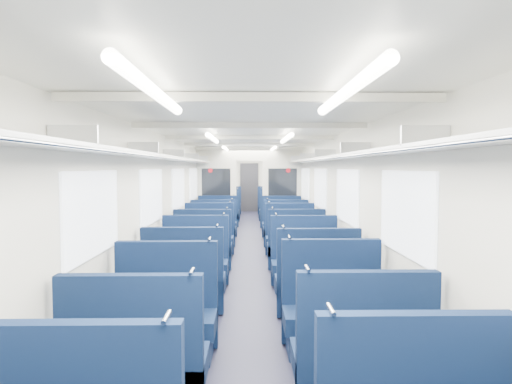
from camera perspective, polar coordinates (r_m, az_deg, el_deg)
name	(u,v)px	position (r m, az deg, el deg)	size (l,w,h in m)	color
floor	(250,255)	(9.21, -0.86, -8.21)	(2.80, 18.00, 0.01)	black
ceiling	(249,142)	(9.04, -0.87, 6.56)	(2.80, 18.00, 0.01)	silver
wall_left	(182,199)	(9.15, -9.66, -0.89)	(0.02, 18.00, 2.35)	beige
dado_left	(183,238)	(9.25, -9.52, -6.00)	(0.03, 17.90, 0.70)	#0F1B33
wall_right	(316,199)	(9.16, 7.94, -0.88)	(0.02, 18.00, 2.35)	beige
dado_right	(315,238)	(9.25, 7.80, -5.98)	(0.03, 17.90, 0.70)	#0F1B33
wall_far	(249,183)	(18.03, -0.89, 1.17)	(2.80, 0.02, 2.35)	beige
luggage_rack_left	(191,160)	(9.10, -8.54, 4.12)	(0.36, 17.40, 0.18)	#B2B5BA
luggage_rack_right	(308,160)	(9.11, 6.81, 4.14)	(0.36, 17.40, 0.18)	#B2B5BA
windows	(249,188)	(8.58, -0.86, 0.52)	(2.78, 15.60, 0.75)	white
ceiling_fittings	(249,144)	(8.77, -0.87, 6.26)	(2.70, 16.06, 0.11)	beige
end_door	(249,187)	(17.98, -0.89, 0.61)	(0.75, 0.06, 2.00)	black
bulkhead	(249,190)	(11.49, -0.87, 0.27)	(2.80, 0.10, 2.35)	beige
seat_4	(136,372)	(3.52, -15.44, -21.77)	(1.01, 0.56, 1.13)	#0C1D3D
seat_5	(361,366)	(3.59, 13.64, -21.26)	(1.01, 0.56, 1.13)	#0C1D3D
seat_6	(165,320)	(4.48, -11.90, -16.13)	(1.01, 0.56, 1.13)	#0C1D3D
seat_7	(333,316)	(4.57, 10.08, -15.71)	(1.01, 0.56, 1.13)	#0C1D3D
seat_8	(184,284)	(5.69, -9.38, -11.88)	(1.01, 0.56, 1.13)	#0C1D3D
seat_9	(317,287)	(5.57, 7.96, -12.21)	(1.01, 0.56, 1.13)	#0C1D3D
seat_10	(195,266)	(6.71, -8.04, -9.54)	(1.01, 0.56, 1.13)	#0C1D3D
seat_11	(305,266)	(6.66, 6.43, -9.63)	(1.01, 0.56, 1.13)	#0C1D3D
seat_12	(203,250)	(7.91, -6.92, -7.58)	(1.01, 0.56, 1.13)	#0C1D3D
seat_13	(296,250)	(7.90, 5.23, -7.57)	(1.01, 0.56, 1.13)	#0C1D3D
seat_14	(209,240)	(8.97, -6.19, -6.27)	(1.01, 0.56, 1.13)	#0C1D3D
seat_15	(290,240)	(8.91, 4.52, -6.33)	(1.01, 0.56, 1.13)	#0C1D3D
seat_16	(213,232)	(10.09, -5.60, -5.22)	(1.01, 0.56, 1.13)	#0C1D3D
seat_17	(285,232)	(10.07, 3.89, -5.22)	(1.01, 0.56, 1.13)	#0C1D3D
seat_18	(217,225)	(11.26, -5.11, -4.32)	(1.01, 0.56, 1.13)	#0C1D3D
seat_19	(282,225)	(11.14, 3.42, -4.40)	(1.01, 0.56, 1.13)	#0C1D3D
seat_20	(222,216)	(13.33, -4.45, -3.14)	(1.01, 0.56, 1.13)	#0C1D3D
seat_21	(277,216)	(13.17, 2.74, -3.21)	(1.01, 0.56, 1.13)	#0C1D3D
seat_22	(224,212)	(14.41, -4.19, -2.66)	(1.01, 0.56, 1.13)	#0C1D3D
seat_23	(274,212)	(14.50, 2.40, -2.62)	(1.01, 0.56, 1.13)	#0C1D3D
seat_24	(226,209)	(15.50, -3.96, -2.25)	(1.01, 0.56, 1.13)	#0C1D3D
seat_25	(272,209)	(15.65, 2.16, -2.19)	(1.01, 0.56, 1.13)	#0C1D3D
seat_26	(228,206)	(16.67, -3.74, -1.86)	(1.01, 0.56, 1.13)	#0C1D3D
seat_27	(271,206)	(16.67, 1.97, -1.85)	(1.01, 0.56, 1.13)	#0C1D3D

